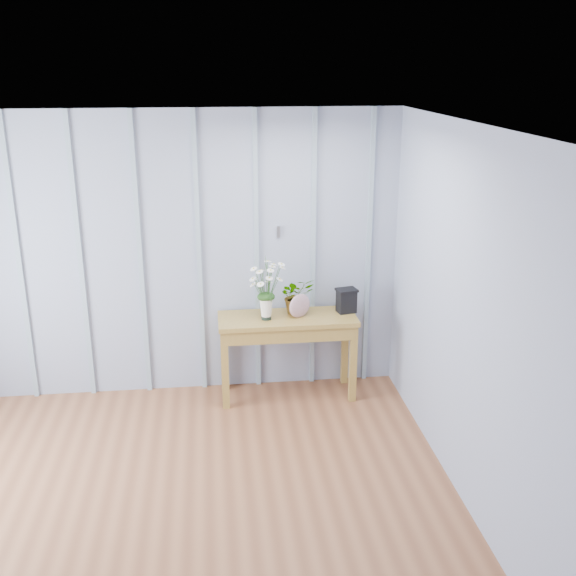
{
  "coord_description": "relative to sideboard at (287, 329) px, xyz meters",
  "views": [
    {
      "loc": [
        0.35,
        -3.42,
        2.86
      ],
      "look_at": [
        0.99,
        1.94,
        1.03
      ],
      "focal_mm": 42.0,
      "sensor_mm": 36.0,
      "label": 1
    }
  ],
  "objects": [
    {
      "name": "carved_box",
      "position": [
        0.53,
        0.05,
        0.22
      ],
      "size": [
        0.2,
        0.17,
        0.21
      ],
      "color": "black",
      "rests_on": "sideboard"
    },
    {
      "name": "room_shell",
      "position": [
        -0.99,
        -1.08,
        1.35
      ],
      "size": [
        4.0,
        4.5,
        2.5
      ],
      "color": "#949DB7",
      "rests_on": "ground"
    },
    {
      "name": "daisy_vase",
      "position": [
        -0.19,
        -0.04,
        0.45
      ],
      "size": [
        0.37,
        0.28,
        0.53
      ],
      "color": "black",
      "rests_on": "sideboard"
    },
    {
      "name": "sideboard",
      "position": [
        0.0,
        0.0,
        0.0
      ],
      "size": [
        1.2,
        0.45,
        0.75
      ],
      "color": "olive",
      "rests_on": "ground"
    },
    {
      "name": "spider_plant",
      "position": [
        0.09,
        0.08,
        0.28
      ],
      "size": [
        0.35,
        0.32,
        0.33
      ],
      "primitive_type": "imported",
      "rotation": [
        0.0,
        0.0,
        0.25
      ],
      "color": "#173C12",
      "rests_on": "sideboard"
    },
    {
      "name": "ground",
      "position": [
        -0.99,
        -1.99,
        -0.64
      ],
      "size": [
        4.5,
        4.5,
        0.0
      ],
      "primitive_type": "plane",
      "color": "brown",
      "rests_on": "ground"
    },
    {
      "name": "felt_disc_vessel",
      "position": [
        0.1,
        -0.03,
        0.22
      ],
      "size": [
        0.22,
        0.15,
        0.21
      ],
      "primitive_type": "ellipsoid",
      "rotation": [
        0.0,
        0.0,
        0.49
      ],
      "color": "#8A4468",
      "rests_on": "sideboard"
    }
  ]
}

